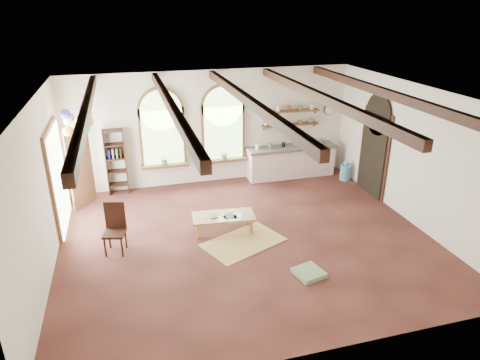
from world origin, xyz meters
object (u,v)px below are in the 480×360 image
object	(u,v)px
side_chair	(115,238)
balloon_cluster	(78,120)
kitchen_counter	(291,161)
coffee_table	(223,217)

from	to	relation	value
side_chair	balloon_cluster	bearing A→B (deg)	106.29
kitchen_counter	side_chair	bearing A→B (deg)	-149.71
coffee_table	balloon_cluster	world-z (taller)	balloon_cluster
kitchen_counter	balloon_cluster	xyz separation A→B (m)	(-5.70, -0.90, 1.87)
kitchen_counter	coffee_table	distance (m)	3.85
side_chair	coffee_table	bearing A→B (deg)	5.87
kitchen_counter	balloon_cluster	world-z (taller)	balloon_cluster
coffee_table	kitchen_counter	bearing A→B (deg)	45.14
side_chair	balloon_cluster	world-z (taller)	balloon_cluster
kitchen_counter	side_chair	size ratio (longest dim) A/B	2.49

